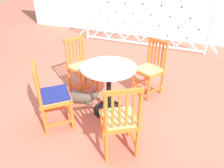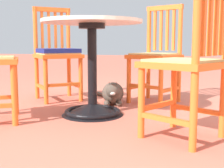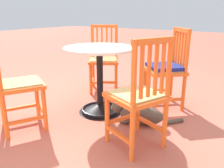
# 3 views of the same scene
# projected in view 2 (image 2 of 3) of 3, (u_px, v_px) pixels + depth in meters

# --- Properties ---
(ground_plane) EXTENTS (24.00, 24.00, 0.00)m
(ground_plane) POSITION_uv_depth(u_px,v_px,m) (91.00, 115.00, 2.38)
(ground_plane) COLOR #BC604C
(cafe_table) EXTENTS (0.76, 0.76, 0.73)m
(cafe_table) POSITION_uv_depth(u_px,v_px,m) (92.00, 79.00, 2.37)
(cafe_table) COLOR black
(cafe_table) RESTS_ON ground_plane
(orange_chair_by_planter) EXTENTS (0.54, 0.54, 0.91)m
(orange_chair_by_planter) POSITION_uv_depth(u_px,v_px,m) (188.00, 65.00, 1.75)
(orange_chair_by_planter) COLOR orange
(orange_chair_by_planter) RESTS_ON ground_plane
(orange_chair_at_corner) EXTENTS (0.52, 0.52, 0.91)m
(orange_chair_at_corner) POSITION_uv_depth(u_px,v_px,m) (156.00, 56.00, 2.88)
(orange_chair_at_corner) COLOR orange
(orange_chair_at_corner) RESTS_ON ground_plane
(orange_chair_facing_out) EXTENTS (0.57, 0.57, 0.91)m
(orange_chair_facing_out) POSITION_uv_depth(u_px,v_px,m) (57.00, 54.00, 3.01)
(orange_chair_facing_out) COLOR orange
(orange_chair_facing_out) RESTS_ON ground_plane
(tabby_cat) EXTENTS (0.65, 0.45, 0.23)m
(tabby_cat) POSITION_uv_depth(u_px,v_px,m) (113.00, 93.00, 2.85)
(tabby_cat) COLOR #4C4238
(tabby_cat) RESTS_ON ground_plane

